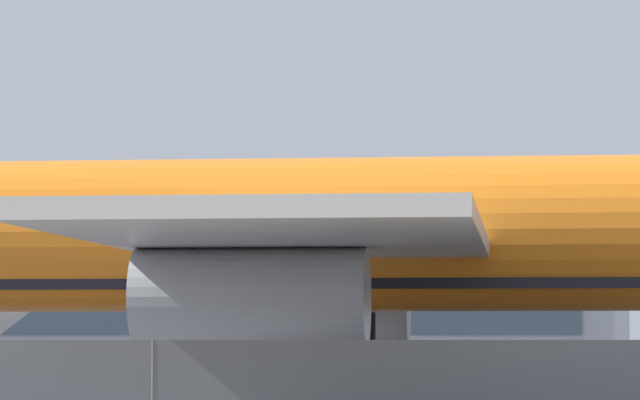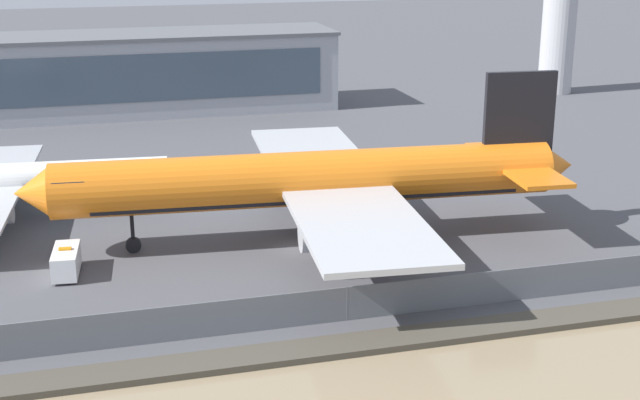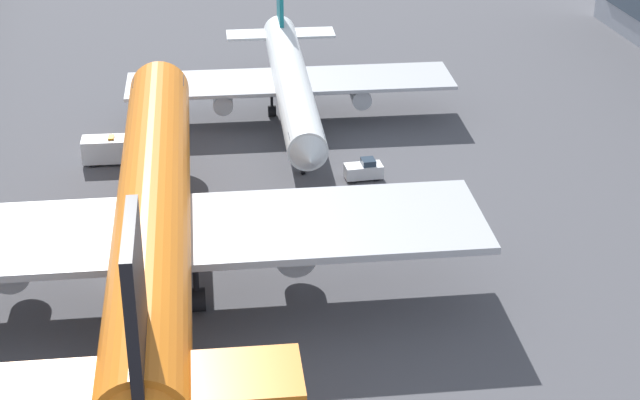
{
  "view_description": "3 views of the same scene",
  "coord_description": "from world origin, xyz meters",
  "px_view_note": "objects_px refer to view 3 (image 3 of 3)",
  "views": [
    {
      "loc": [
        5.11,
        -59.82,
        2.83
      ],
      "look_at": [
        3.38,
        3.67,
        7.49
      ],
      "focal_mm": 105.0,
      "sensor_mm": 36.0,
      "label": 1
    },
    {
      "loc": [
        -18.36,
        -75.27,
        29.26
      ],
      "look_at": [
        3.59,
        4.89,
        2.99
      ],
      "focal_mm": 50.0,
      "sensor_mm": 36.0,
      "label": 2
    },
    {
      "loc": [
        67.56,
        0.35,
        39.3
      ],
      "look_at": [
        0.13,
        13.72,
        4.97
      ],
      "focal_mm": 60.0,
      "sensor_mm": 36.0,
      "label": 3
    }
  ],
  "objects_px": {
    "cargo_jet_orange": "(153,216)",
    "baggage_tug": "(364,170)",
    "ops_van": "(114,149)",
    "passenger_jet_white_teal": "(291,82)"
  },
  "relations": [
    {
      "from": "cargo_jet_orange",
      "to": "baggage_tug",
      "type": "xyz_separation_m",
      "value": [
        -15.27,
        18.39,
        -5.18
      ]
    },
    {
      "from": "ops_van",
      "to": "passenger_jet_white_teal",
      "type": "bearing_deg",
      "value": 110.31
    },
    {
      "from": "cargo_jet_orange",
      "to": "passenger_jet_white_teal",
      "type": "bearing_deg",
      "value": 153.55
    },
    {
      "from": "ops_van",
      "to": "cargo_jet_orange",
      "type": "bearing_deg",
      "value": 6.18
    },
    {
      "from": "passenger_jet_white_teal",
      "to": "baggage_tug",
      "type": "height_order",
      "value": "passenger_jet_white_teal"
    },
    {
      "from": "passenger_jet_white_teal",
      "to": "ops_van",
      "type": "relative_size",
      "value": 6.83
    },
    {
      "from": "passenger_jet_white_teal",
      "to": "ops_van",
      "type": "xyz_separation_m",
      "value": [
        6.29,
        -17.01,
        -2.73
      ]
    },
    {
      "from": "cargo_jet_orange",
      "to": "baggage_tug",
      "type": "relative_size",
      "value": 16.5
    },
    {
      "from": "cargo_jet_orange",
      "to": "baggage_tug",
      "type": "bearing_deg",
      "value": 129.7
    },
    {
      "from": "passenger_jet_white_teal",
      "to": "baggage_tug",
      "type": "distance_m",
      "value": 14.81
    }
  ]
}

